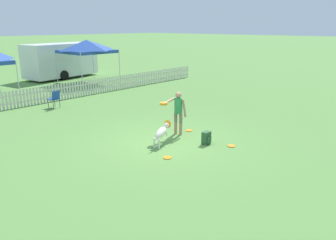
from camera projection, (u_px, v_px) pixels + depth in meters
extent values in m
plane|color=#5B8C42|center=(164.00, 142.00, 10.98)|extent=(240.00, 240.00, 0.00)
cylinder|color=tan|center=(181.00, 129.00, 11.66)|extent=(0.11, 0.11, 0.43)
cylinder|color=#7A705B|center=(181.00, 118.00, 11.55)|extent=(0.12, 0.12, 0.35)
cylinder|color=tan|center=(176.00, 128.00, 11.74)|extent=(0.11, 0.11, 0.43)
cylinder|color=#7A705B|center=(176.00, 118.00, 11.63)|extent=(0.12, 0.12, 0.35)
cylinder|color=#2D8447|center=(178.00, 106.00, 11.47)|extent=(0.34, 0.34, 0.54)
sphere|color=tan|center=(178.00, 95.00, 11.36)|extent=(0.22, 0.22, 0.22)
cylinder|color=tan|center=(184.00, 108.00, 11.44)|extent=(0.21, 0.13, 0.66)
cylinder|color=tan|center=(169.00, 101.00, 11.22)|extent=(0.66, 0.18, 0.14)
cylinder|color=orange|center=(164.00, 104.00, 10.97)|extent=(0.26, 0.26, 0.02)
cylinder|color=orange|center=(164.00, 104.00, 10.96)|extent=(0.26, 0.26, 0.02)
cylinder|color=orange|center=(164.00, 103.00, 10.95)|extent=(0.26, 0.26, 0.02)
ellipsoid|color=beige|center=(161.00, 133.00, 10.51)|extent=(0.70, 0.43, 0.43)
ellipsoid|color=white|center=(161.00, 134.00, 10.52)|extent=(0.38, 0.23, 0.20)
sphere|color=beige|center=(166.00, 126.00, 10.81)|extent=(0.18, 0.18, 0.18)
cone|color=beige|center=(168.00, 124.00, 10.87)|extent=(0.17, 0.14, 0.14)
cylinder|color=orange|center=(168.00, 124.00, 10.87)|extent=(0.17, 0.28, 0.25)
cone|color=beige|center=(165.00, 123.00, 10.79)|extent=(0.05, 0.05, 0.08)
cone|color=beige|center=(167.00, 124.00, 10.74)|extent=(0.05, 0.05, 0.08)
cylinder|color=white|center=(154.00, 143.00, 10.38)|extent=(0.06, 0.06, 0.34)
cylinder|color=white|center=(159.00, 144.00, 10.30)|extent=(0.06, 0.06, 0.34)
cylinder|color=white|center=(161.00, 131.00, 10.73)|extent=(0.17, 0.09, 0.27)
cylinder|color=white|center=(166.00, 132.00, 10.65)|extent=(0.17, 0.09, 0.27)
cone|color=beige|center=(154.00, 139.00, 10.15)|extent=(0.30, 0.13, 0.20)
cylinder|color=orange|center=(189.00, 130.00, 12.13)|extent=(0.26, 0.26, 0.02)
cylinder|color=orange|center=(231.00, 146.00, 10.58)|extent=(0.26, 0.26, 0.02)
cylinder|color=orange|center=(167.00, 158.00, 9.65)|extent=(0.26, 0.26, 0.02)
cube|color=#2D5633|center=(206.00, 138.00, 10.74)|extent=(0.29, 0.19, 0.42)
cube|color=#2D5633|center=(209.00, 140.00, 10.68)|extent=(0.21, 0.04, 0.21)
cube|color=beige|center=(41.00, 98.00, 16.31)|extent=(23.41, 0.04, 0.06)
cube|color=beige|center=(40.00, 91.00, 16.21)|extent=(23.41, 0.04, 0.06)
cube|color=beige|center=(3.00, 101.00, 14.97)|extent=(0.09, 0.02, 0.85)
cube|color=beige|center=(6.00, 101.00, 15.08)|extent=(0.09, 0.02, 0.85)
cube|color=beige|center=(10.00, 100.00, 15.20)|extent=(0.09, 0.02, 0.85)
cube|color=beige|center=(14.00, 99.00, 15.32)|extent=(0.09, 0.02, 0.85)
cube|color=beige|center=(17.00, 99.00, 15.44)|extent=(0.09, 0.02, 0.85)
cube|color=beige|center=(21.00, 98.00, 15.56)|extent=(0.09, 0.02, 0.85)
cube|color=beige|center=(24.00, 98.00, 15.67)|extent=(0.09, 0.02, 0.85)
cube|color=beige|center=(28.00, 97.00, 15.79)|extent=(0.09, 0.02, 0.85)
cube|color=beige|center=(31.00, 97.00, 15.91)|extent=(0.09, 0.02, 0.85)
cube|color=beige|center=(34.00, 96.00, 16.03)|extent=(0.09, 0.02, 0.85)
cube|color=beige|center=(37.00, 96.00, 16.15)|extent=(0.09, 0.02, 0.85)
cube|color=beige|center=(41.00, 95.00, 16.26)|extent=(0.09, 0.02, 0.85)
cube|color=beige|center=(44.00, 95.00, 16.38)|extent=(0.09, 0.02, 0.85)
cube|color=beige|center=(47.00, 94.00, 16.50)|extent=(0.09, 0.02, 0.85)
cube|color=beige|center=(50.00, 94.00, 16.62)|extent=(0.09, 0.02, 0.85)
cube|color=beige|center=(53.00, 93.00, 16.74)|extent=(0.09, 0.02, 0.85)
cube|color=beige|center=(56.00, 93.00, 16.85)|extent=(0.09, 0.02, 0.85)
cube|color=beige|center=(59.00, 92.00, 16.97)|extent=(0.09, 0.02, 0.85)
cube|color=beige|center=(62.00, 92.00, 17.09)|extent=(0.09, 0.02, 0.85)
cube|color=beige|center=(65.00, 91.00, 17.21)|extent=(0.09, 0.02, 0.85)
cube|color=beige|center=(67.00, 91.00, 17.33)|extent=(0.09, 0.02, 0.85)
cube|color=beige|center=(70.00, 90.00, 17.44)|extent=(0.09, 0.02, 0.85)
cube|color=beige|center=(73.00, 90.00, 17.56)|extent=(0.09, 0.02, 0.85)
cube|color=beige|center=(76.00, 90.00, 17.68)|extent=(0.09, 0.02, 0.85)
cube|color=beige|center=(78.00, 89.00, 17.80)|extent=(0.09, 0.02, 0.85)
cube|color=beige|center=(81.00, 89.00, 17.92)|extent=(0.09, 0.02, 0.85)
cube|color=beige|center=(83.00, 88.00, 18.03)|extent=(0.09, 0.02, 0.85)
cube|color=beige|center=(86.00, 88.00, 18.15)|extent=(0.09, 0.02, 0.85)
cube|color=beige|center=(89.00, 87.00, 18.27)|extent=(0.09, 0.02, 0.85)
cube|color=beige|center=(91.00, 87.00, 18.39)|extent=(0.09, 0.02, 0.85)
cube|color=beige|center=(93.00, 87.00, 18.51)|extent=(0.09, 0.02, 0.85)
cube|color=beige|center=(96.00, 86.00, 18.62)|extent=(0.09, 0.02, 0.85)
cube|color=beige|center=(98.00, 86.00, 18.74)|extent=(0.09, 0.02, 0.85)
cube|color=beige|center=(101.00, 86.00, 18.86)|extent=(0.09, 0.02, 0.85)
cube|color=beige|center=(103.00, 85.00, 18.98)|extent=(0.09, 0.02, 0.85)
cube|color=beige|center=(105.00, 85.00, 19.10)|extent=(0.09, 0.02, 0.85)
cube|color=beige|center=(108.00, 84.00, 19.21)|extent=(0.09, 0.02, 0.85)
cube|color=beige|center=(110.00, 84.00, 19.33)|extent=(0.09, 0.02, 0.85)
cube|color=beige|center=(112.00, 84.00, 19.45)|extent=(0.09, 0.02, 0.85)
cube|color=beige|center=(114.00, 83.00, 19.57)|extent=(0.09, 0.02, 0.85)
cube|color=beige|center=(116.00, 83.00, 19.69)|extent=(0.09, 0.02, 0.85)
cube|color=beige|center=(119.00, 83.00, 19.80)|extent=(0.09, 0.02, 0.85)
cube|color=beige|center=(121.00, 82.00, 19.92)|extent=(0.09, 0.02, 0.85)
cube|color=beige|center=(123.00, 82.00, 20.04)|extent=(0.09, 0.02, 0.85)
cube|color=beige|center=(125.00, 82.00, 20.16)|extent=(0.09, 0.02, 0.85)
cube|color=beige|center=(127.00, 81.00, 20.28)|extent=(0.09, 0.02, 0.85)
cube|color=beige|center=(129.00, 81.00, 20.39)|extent=(0.09, 0.02, 0.85)
cube|color=beige|center=(131.00, 81.00, 20.51)|extent=(0.09, 0.02, 0.85)
cube|color=beige|center=(133.00, 80.00, 20.63)|extent=(0.09, 0.02, 0.85)
cube|color=beige|center=(135.00, 80.00, 20.75)|extent=(0.09, 0.02, 0.85)
cube|color=beige|center=(137.00, 80.00, 20.87)|extent=(0.09, 0.02, 0.85)
cube|color=beige|center=(139.00, 79.00, 20.99)|extent=(0.09, 0.02, 0.85)
cube|color=beige|center=(141.00, 79.00, 21.10)|extent=(0.09, 0.02, 0.85)
cube|color=beige|center=(143.00, 79.00, 21.22)|extent=(0.09, 0.02, 0.85)
cube|color=beige|center=(144.00, 79.00, 21.34)|extent=(0.09, 0.02, 0.85)
cube|color=beige|center=(146.00, 78.00, 21.46)|extent=(0.09, 0.02, 0.85)
cube|color=beige|center=(148.00, 78.00, 21.58)|extent=(0.09, 0.02, 0.85)
cube|color=beige|center=(150.00, 78.00, 21.69)|extent=(0.09, 0.02, 0.85)
cube|color=beige|center=(152.00, 77.00, 21.81)|extent=(0.09, 0.02, 0.85)
cube|color=beige|center=(153.00, 77.00, 21.93)|extent=(0.09, 0.02, 0.85)
cube|color=beige|center=(155.00, 77.00, 22.05)|extent=(0.09, 0.02, 0.85)
cube|color=beige|center=(157.00, 77.00, 22.17)|extent=(0.09, 0.02, 0.85)
cube|color=beige|center=(158.00, 76.00, 22.28)|extent=(0.09, 0.02, 0.85)
cube|color=beige|center=(160.00, 76.00, 22.40)|extent=(0.09, 0.02, 0.85)
cube|color=beige|center=(162.00, 76.00, 22.52)|extent=(0.09, 0.02, 0.85)
cube|color=beige|center=(163.00, 76.00, 22.64)|extent=(0.09, 0.02, 0.85)
cube|color=beige|center=(165.00, 75.00, 22.76)|extent=(0.09, 0.02, 0.85)
cube|color=beige|center=(167.00, 75.00, 22.87)|extent=(0.09, 0.02, 0.85)
cube|color=beige|center=(168.00, 75.00, 22.99)|extent=(0.09, 0.02, 0.85)
cube|color=beige|center=(170.00, 74.00, 23.11)|extent=(0.09, 0.02, 0.85)
cube|color=beige|center=(171.00, 74.00, 23.23)|extent=(0.09, 0.02, 0.85)
cube|color=beige|center=(173.00, 74.00, 23.35)|extent=(0.09, 0.02, 0.85)
cube|color=beige|center=(174.00, 74.00, 23.46)|extent=(0.09, 0.02, 0.85)
cube|color=beige|center=(176.00, 74.00, 23.58)|extent=(0.09, 0.02, 0.85)
cube|color=beige|center=(178.00, 73.00, 23.70)|extent=(0.09, 0.02, 0.85)
cube|color=beige|center=(179.00, 73.00, 23.82)|extent=(0.09, 0.02, 0.85)
cube|color=beige|center=(180.00, 73.00, 23.94)|extent=(0.09, 0.02, 0.85)
cube|color=beige|center=(182.00, 73.00, 24.05)|extent=(0.09, 0.02, 0.85)
cube|color=beige|center=(183.00, 72.00, 24.17)|extent=(0.09, 0.02, 0.85)
cube|color=beige|center=(185.00, 72.00, 24.29)|extent=(0.09, 0.02, 0.85)
cube|color=beige|center=(186.00, 72.00, 24.41)|extent=(0.09, 0.02, 0.85)
cube|color=beige|center=(188.00, 72.00, 24.53)|extent=(0.09, 0.02, 0.85)
cylinder|color=#333338|center=(55.00, 102.00, 15.72)|extent=(0.02, 0.02, 0.43)
cylinder|color=#333338|center=(48.00, 104.00, 15.42)|extent=(0.02, 0.02, 0.43)
cylinder|color=#333338|center=(60.00, 103.00, 15.53)|extent=(0.02, 0.02, 0.43)
cylinder|color=#333338|center=(53.00, 105.00, 15.23)|extent=(0.02, 0.02, 0.43)
cube|color=#1E4799|center=(54.00, 99.00, 15.42)|extent=(0.49, 0.49, 0.03)
cube|color=#1E4799|center=(56.00, 95.00, 15.26)|extent=(0.44, 0.15, 0.41)
cylinder|color=silver|center=(82.00, 71.00, 19.88)|extent=(0.04, 0.04, 2.21)
cylinder|color=silver|center=(120.00, 66.00, 21.99)|extent=(0.04, 0.04, 2.21)
cylinder|color=silver|center=(56.00, 67.00, 21.80)|extent=(0.04, 0.04, 2.21)
cylinder|color=silver|center=(93.00, 63.00, 23.91)|extent=(0.04, 0.04, 2.21)
cube|color=#23479E|center=(87.00, 51.00, 21.62)|extent=(2.97, 2.97, 0.20)
pyramid|color=#23479E|center=(87.00, 45.00, 21.50)|extent=(2.97, 2.97, 0.65)
cylinder|color=silver|center=(18.00, 80.00, 17.05)|extent=(0.04, 0.04, 2.04)
cube|color=white|center=(61.00, 60.00, 24.13)|extent=(5.55, 2.85, 2.35)
cone|color=#3F3F42|center=(92.00, 70.00, 26.86)|extent=(0.82, 0.32, 0.20)
cylinder|color=black|center=(46.00, 73.00, 24.43)|extent=(0.70, 0.28, 0.68)
cylinder|color=black|center=(64.00, 75.00, 23.31)|extent=(0.70, 0.28, 0.68)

